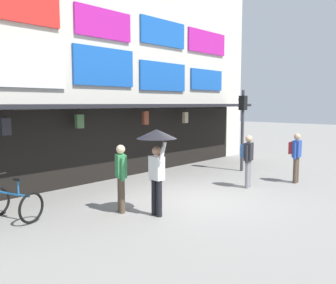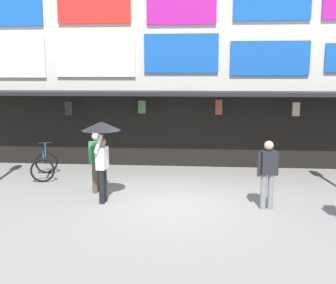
# 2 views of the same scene
# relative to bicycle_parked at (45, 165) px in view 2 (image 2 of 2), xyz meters

# --- Properties ---
(ground_plane) EXTENTS (80.00, 80.00, 0.00)m
(ground_plane) POSITION_rel_bicycle_parked_xyz_m (4.20, -2.08, -0.39)
(ground_plane) COLOR gray
(shopfront) EXTENTS (18.00, 2.60, 8.00)m
(shopfront) POSITION_rel_bicycle_parked_xyz_m (4.20, 2.49, 3.57)
(shopfront) COLOR beige
(shopfront) RESTS_ON ground
(bicycle_parked) EXTENTS (1.01, 1.31, 1.05)m
(bicycle_parked) POSITION_rel_bicycle_parked_xyz_m (0.00, 0.00, 0.00)
(bicycle_parked) COLOR black
(bicycle_parked) RESTS_ON ground
(pedestrian_with_umbrella) EXTENTS (0.96, 0.96, 2.08)m
(pedestrian_with_umbrella) POSITION_rel_bicycle_parked_xyz_m (2.43, -2.24, 1.25)
(pedestrian_with_umbrella) COLOR black
(pedestrian_with_umbrella) RESTS_ON ground
(pedestrian_in_green) EXTENTS (0.36, 0.48, 1.68)m
(pedestrian_in_green) POSITION_rel_bicycle_parked_xyz_m (2.05, -1.39, 0.55)
(pedestrian_in_green) COLOR brown
(pedestrian_in_green) RESTS_ON ground
(pedestrian_in_yellow) EXTENTS (0.52, 0.41, 1.68)m
(pedestrian_in_yellow) POSITION_rel_bicycle_parked_xyz_m (6.49, -2.37, 0.59)
(pedestrian_in_yellow) COLOR gray
(pedestrian_in_yellow) RESTS_ON ground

